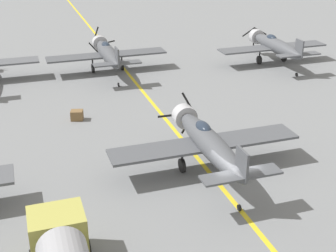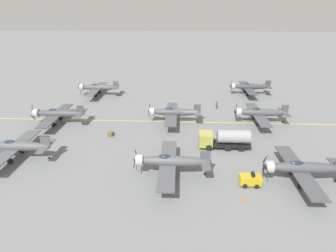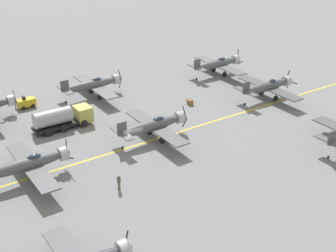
{
  "view_description": "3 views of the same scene",
  "coord_description": "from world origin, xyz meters",
  "px_view_note": "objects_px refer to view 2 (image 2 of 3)",
  "views": [
    {
      "loc": [
        -10.36,
        -20.22,
        14.52
      ],
      "look_at": [
        -1.49,
        6.57,
        1.8
      ],
      "focal_mm": 50.0,
      "sensor_mm": 36.0,
      "label": 1
    },
    {
      "loc": [
        -46.38,
        1.99,
        20.39
      ],
      "look_at": [
        -7.08,
        3.85,
        2.32
      ],
      "focal_mm": 28.0,
      "sensor_mm": 36.0,
      "label": 2
    },
    {
      "loc": [
        44.94,
        -24.96,
        27.87
      ],
      "look_at": [
        0.47,
        5.01,
        1.64
      ],
      "focal_mm": 50.0,
      "sensor_mm": 36.0,
      "label": 3
    }
  ],
  "objects_px": {
    "airplane_mid_left": "(170,161)",
    "traffic_cone": "(243,199)",
    "airplane_mid_center": "(173,112)",
    "ground_crew_walking": "(217,104)",
    "airplane_near_right": "(249,87)",
    "fuel_tanker": "(224,139)",
    "supply_crate_by_tanker": "(111,134)",
    "airplane_near_left": "(302,168)",
    "airplane_near_center": "(260,113)",
    "airplane_far_left": "(16,146)",
    "tow_tractor": "(250,180)",
    "airplane_far_right": "(98,87)",
    "airplane_far_center": "(58,114)"
  },
  "relations": [
    {
      "from": "airplane_mid_left",
      "to": "traffic_cone",
      "type": "height_order",
      "value": "airplane_mid_left"
    },
    {
      "from": "airplane_mid_center",
      "to": "ground_crew_walking",
      "type": "relative_size",
      "value": 6.51
    },
    {
      "from": "airplane_near_right",
      "to": "airplane_mid_center",
      "type": "bearing_deg",
      "value": 138.52
    },
    {
      "from": "fuel_tanker",
      "to": "supply_crate_by_tanker",
      "type": "height_order",
      "value": "fuel_tanker"
    },
    {
      "from": "supply_crate_by_tanker",
      "to": "airplane_near_left",
      "type": "bearing_deg",
      "value": -113.06
    },
    {
      "from": "airplane_near_center",
      "to": "airplane_far_left",
      "type": "relative_size",
      "value": 1.0
    },
    {
      "from": "airplane_near_right",
      "to": "airplane_mid_center",
      "type": "xyz_separation_m",
      "value": [
        -18.22,
        18.5,
        0.0
      ]
    },
    {
      "from": "tow_tractor",
      "to": "supply_crate_by_tanker",
      "type": "bearing_deg",
      "value": 58.56
    },
    {
      "from": "airplane_near_right",
      "to": "fuel_tanker",
      "type": "bearing_deg",
      "value": 163.72
    },
    {
      "from": "airplane_near_right",
      "to": "airplane_far_right",
      "type": "height_order",
      "value": "airplane_near_right"
    },
    {
      "from": "tow_tractor",
      "to": "airplane_far_center",
      "type": "bearing_deg",
      "value": 61.31
    },
    {
      "from": "airplane_near_center",
      "to": "airplane_far_right",
      "type": "xyz_separation_m",
      "value": [
        15.17,
        35.53,
        -0.0
      ]
    },
    {
      "from": "airplane_mid_center",
      "to": "tow_tractor",
      "type": "bearing_deg",
      "value": -138.36
    },
    {
      "from": "traffic_cone",
      "to": "airplane_near_left",
      "type": "bearing_deg",
      "value": -62.11
    },
    {
      "from": "airplane_near_center",
      "to": "tow_tractor",
      "type": "distance_m",
      "value": 20.66
    },
    {
      "from": "airplane_far_right",
      "to": "airplane_far_left",
      "type": "distance_m",
      "value": 30.23
    },
    {
      "from": "airplane_mid_center",
      "to": "airplane_near_right",
      "type": "bearing_deg",
      "value": -31.64
    },
    {
      "from": "airplane_far_left",
      "to": "fuel_tanker",
      "type": "height_order",
      "value": "airplane_far_left"
    },
    {
      "from": "airplane_near_left",
      "to": "airplane_far_right",
      "type": "bearing_deg",
      "value": 54.45
    },
    {
      "from": "airplane_mid_left",
      "to": "airplane_near_left",
      "type": "distance_m",
      "value": 16.48
    },
    {
      "from": "fuel_tanker",
      "to": "ground_crew_walking",
      "type": "height_order",
      "value": "fuel_tanker"
    },
    {
      "from": "tow_tractor",
      "to": "supply_crate_by_tanker",
      "type": "relative_size",
      "value": 2.83
    },
    {
      "from": "airplane_near_right",
      "to": "airplane_near_center",
      "type": "distance_m",
      "value": 17.82
    },
    {
      "from": "airplane_far_center",
      "to": "airplane_mid_left",
      "type": "xyz_separation_m",
      "value": [
        -15.6,
        -21.85,
        -0.0
      ]
    },
    {
      "from": "airplane_far_right",
      "to": "traffic_cone",
      "type": "distance_m",
      "value": 47.07
    },
    {
      "from": "airplane_near_left",
      "to": "traffic_cone",
      "type": "distance_m",
      "value": 9.15
    },
    {
      "from": "airplane_near_center",
      "to": "airplane_near_right",
      "type": "bearing_deg",
      "value": 0.77
    },
    {
      "from": "airplane_mid_center",
      "to": "airplane_near_center",
      "type": "distance_m",
      "value": 16.39
    },
    {
      "from": "airplane_mid_left",
      "to": "supply_crate_by_tanker",
      "type": "bearing_deg",
      "value": 47.36
    },
    {
      "from": "traffic_cone",
      "to": "airplane_near_right",
      "type": "bearing_deg",
      "value": -13.69
    },
    {
      "from": "airplane_near_right",
      "to": "ground_crew_walking",
      "type": "bearing_deg",
      "value": 142.55
    },
    {
      "from": "tow_tractor",
      "to": "supply_crate_by_tanker",
      "type": "distance_m",
      "value": 24.22
    },
    {
      "from": "airplane_far_center",
      "to": "supply_crate_by_tanker",
      "type": "bearing_deg",
      "value": -109.36
    },
    {
      "from": "airplane_near_center",
      "to": "fuel_tanker",
      "type": "relative_size",
      "value": 1.5
    },
    {
      "from": "airplane_near_left",
      "to": "fuel_tanker",
      "type": "xyz_separation_m",
      "value": [
        8.46,
        8.32,
        -0.5
      ]
    },
    {
      "from": "supply_crate_by_tanker",
      "to": "traffic_cone",
      "type": "xyz_separation_m",
      "value": [
        -15.75,
        -19.2,
        -0.11
      ]
    },
    {
      "from": "airplane_near_center",
      "to": "traffic_cone",
      "type": "relative_size",
      "value": 21.82
    },
    {
      "from": "airplane_far_right",
      "to": "ground_crew_walking",
      "type": "relative_size",
      "value": 6.51
    },
    {
      "from": "fuel_tanker",
      "to": "airplane_mid_left",
      "type": "bearing_deg",
      "value": 133.47
    },
    {
      "from": "tow_tractor",
      "to": "ground_crew_walking",
      "type": "relative_size",
      "value": 1.41
    },
    {
      "from": "airplane_far_center",
      "to": "airplane_near_center",
      "type": "bearing_deg",
      "value": -82.81
    },
    {
      "from": "airplane_near_right",
      "to": "fuel_tanker",
      "type": "distance_m",
      "value": 29.63
    },
    {
      "from": "airplane_near_right",
      "to": "airplane_mid_center",
      "type": "height_order",
      "value": "airplane_near_right"
    },
    {
      "from": "airplane_far_center",
      "to": "traffic_cone",
      "type": "relative_size",
      "value": 21.82
    },
    {
      "from": "fuel_tanker",
      "to": "tow_tractor",
      "type": "distance_m",
      "value": 9.74
    },
    {
      "from": "airplane_far_right",
      "to": "fuel_tanker",
      "type": "relative_size",
      "value": 1.5
    },
    {
      "from": "airplane_near_left",
      "to": "tow_tractor",
      "type": "distance_m",
      "value": 6.68
    },
    {
      "from": "airplane_near_left",
      "to": "supply_crate_by_tanker",
      "type": "bearing_deg",
      "value": 74.76
    },
    {
      "from": "airplane_far_left",
      "to": "traffic_cone",
      "type": "xyz_separation_m",
      "value": [
        -7.88,
        -30.94,
        -1.74
      ]
    },
    {
      "from": "airplane_near_right",
      "to": "traffic_cone",
      "type": "distance_m",
      "value": 41.68
    }
  ]
}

